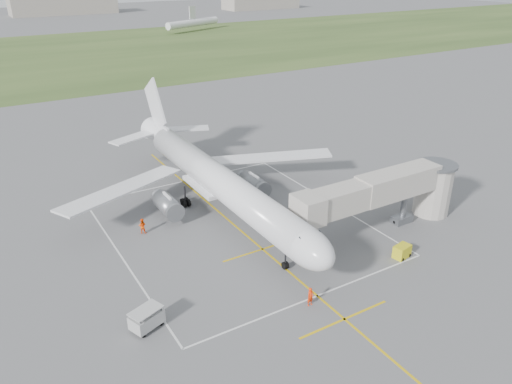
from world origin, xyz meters
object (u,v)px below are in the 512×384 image
jet_bridge (392,191)px  ramp_worker_wing (142,226)px  airliner (217,180)px  gpu_unit (402,251)px  baggage_cart (147,319)px  ramp_worker_nose (310,297)px

jet_bridge → ramp_worker_wing: (-25.91, 13.96, -3.81)m
airliner → jet_bridge: (15.72, -14.25, 0.35)m
gpu_unit → baggage_cart: bearing=162.8°
jet_bridge → baggage_cart: 31.63m
airliner → baggage_cart: 23.12m
airliner → jet_bridge: size_ratio=2.00×
baggage_cart → ramp_worker_nose: (14.15, -4.78, -0.06)m
gpu_unit → ramp_worker_wing: bearing=128.0°
airliner → ramp_worker_nose: bearing=-93.8°
jet_bridge → ramp_worker_nose: bearing=-157.1°
jet_bridge → ramp_worker_nose: 19.01m
jet_bridge → ramp_worker_wing: bearing=151.7°
gpu_unit → jet_bridge: bearing=46.8°
jet_bridge → ramp_worker_wing: 29.68m
airliner → ramp_worker_wing: bearing=-178.4°
airliner → baggage_cart: size_ratio=14.42×
airliner → ramp_worker_nose: size_ratio=24.60×
gpu_unit → ramp_worker_nose: size_ratio=1.10×
jet_bridge → baggage_cart: size_ratio=7.22×
airliner → ramp_worker_wing: size_ratio=24.89×
ramp_worker_wing → airliner: bearing=-146.6°
airliner → gpu_unit: (12.09, -19.94, -3.69)m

